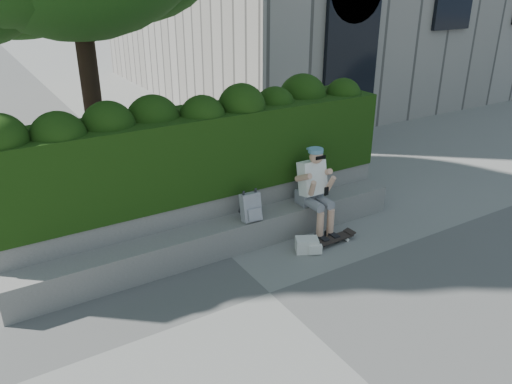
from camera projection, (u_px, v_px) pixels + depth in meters
ground at (270, 293)px, 6.39m from camera, size 80.00×80.00×0.00m
bench_ledge at (224, 237)px, 7.29m from camera, size 6.00×0.45×0.45m
planter_wall at (209, 216)px, 7.60m from camera, size 6.00×0.50×0.75m
hedge at (200, 151)px, 7.39m from camera, size 6.00×1.00×1.20m
person at (314, 188)px, 7.64m from camera, size 0.40×0.76×1.38m
skateboard at (330, 240)px, 7.54m from camera, size 0.78×0.22×0.08m
backpack_plaid at (251, 207)px, 7.23m from camera, size 0.29×0.16×0.41m
backpack_ground at (307, 245)px, 7.32m from camera, size 0.39×0.35×0.21m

